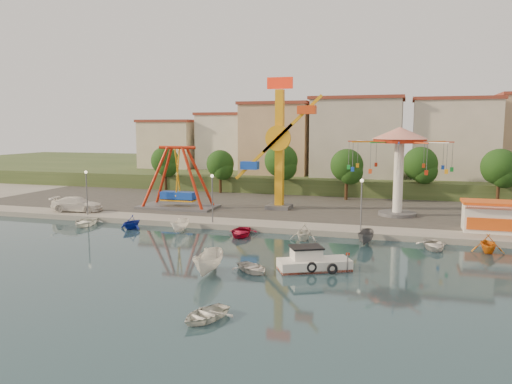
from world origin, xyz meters
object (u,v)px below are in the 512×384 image
at_px(pirate_ship_ride, 178,179).
at_px(kamikaze_tower, 282,147).
at_px(wave_swinger, 399,151).
at_px(skiff, 209,263).
at_px(van, 77,204).
at_px(cabin_motorboat, 312,263).
at_px(rowboat_a, 252,268).

xyz_separation_m(pirate_ship_ride, kamikaze_tower, (13.00, 3.01, 4.05)).
distance_m(pirate_ship_ride, wave_swinger, 27.56).
relative_size(skiff, van, 0.73).
bearing_deg(cabin_motorboat, wave_swinger, 48.74).
distance_m(kamikaze_tower, skiff, 28.21).
relative_size(kamikaze_tower, skiff, 3.62).
bearing_deg(pirate_ship_ride, rowboat_a, -52.93).
xyz_separation_m(pirate_ship_ride, skiff, (14.15, -24.14, -3.51)).
bearing_deg(cabin_motorboat, kamikaze_tower, 82.23).
height_order(pirate_ship_ride, cabin_motorboat, pirate_ship_ride).
height_order(cabin_motorboat, rowboat_a, cabin_motorboat).
distance_m(kamikaze_tower, rowboat_a, 27.24).
bearing_deg(van, skiff, -136.38).
bearing_deg(rowboat_a, wave_swinger, 18.39).
xyz_separation_m(kamikaze_tower, skiff, (1.15, -27.15, -7.57)).
bearing_deg(van, pirate_ship_ride, -71.23).
height_order(cabin_motorboat, van, van).
distance_m(rowboat_a, van, 32.53).
height_order(wave_swinger, van, wave_swinger).
distance_m(pirate_ship_ride, rowboat_a, 28.70).
xyz_separation_m(wave_swinger, rowboat_a, (-10.05, -25.22, -7.86)).
distance_m(wave_swinger, rowboat_a, 28.26).
bearing_deg(van, cabin_motorboat, -124.88).
bearing_deg(cabin_motorboat, skiff, 178.37).
bearing_deg(rowboat_a, pirate_ship_ride, 77.18).
relative_size(kamikaze_tower, van, 2.65).
relative_size(pirate_ship_ride, skiff, 2.19).
relative_size(wave_swinger, skiff, 2.54).
height_order(kamikaze_tower, skiff, kamikaze_tower).
distance_m(cabin_motorboat, rowboat_a, 4.70).
xyz_separation_m(wave_swinger, cabin_motorboat, (-5.80, -23.22, -7.67)).
bearing_deg(wave_swinger, rowboat_a, -111.72).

